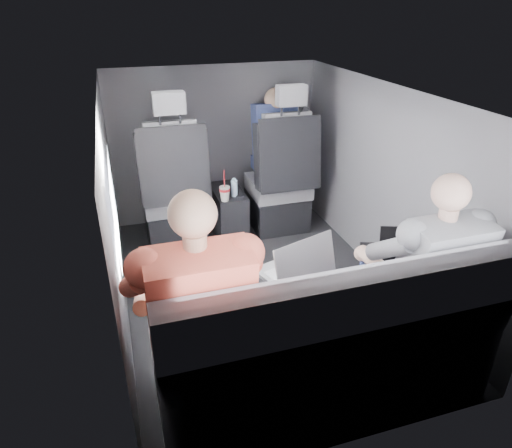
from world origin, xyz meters
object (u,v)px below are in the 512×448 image
object	(u,v)px
rear_bench	(328,357)
center_console	(228,212)
soda_cup	(225,193)
passenger_front_right	(275,138)
front_seat_left	(174,199)
passenger_rear_left	(196,313)
front_seat_right	(280,186)
water_bottle	(234,188)
passenger_rear_right	(418,275)
laptop_silver	(298,268)
laptop_white	(198,290)
laptop_black	(399,252)

from	to	relation	value
rear_bench	center_console	bearing A→B (deg)	90.00
soda_cup	passenger_front_right	distance (m)	0.75
center_console	passenger_front_right	size ratio (longest dim) A/B	0.65
front_seat_left	passenger_rear_left	size ratio (longest dim) A/B	1.02
front_seat_right	front_seat_left	bearing A→B (deg)	180.00
water_bottle	passenger_rear_right	bearing A→B (deg)	-74.16
center_console	passenger_rear_right	bearing A→B (deg)	-74.52
soda_cup	laptop_silver	distance (m)	1.45
laptop_silver	rear_bench	bearing A→B (deg)	-81.35
front_seat_left	laptop_white	size ratio (longest dim) A/B	3.00
soda_cup	passenger_rear_right	xyz separation A→B (m)	(0.58, -1.65, 0.15)
passenger_rear_right	passenger_front_right	distance (m)	2.07
laptop_white	passenger_rear_right	xyz separation A→B (m)	(1.07, -0.17, -0.02)
laptop_white	passenger_rear_left	world-z (taller)	passenger_rear_left
front_seat_right	center_console	xyz separation A→B (m)	(-0.45, 0.04, -0.20)
front_seat_right	soda_cup	bearing A→B (deg)	-163.63
laptop_white	passenger_rear_right	size ratio (longest dim) A/B	0.36
center_console	rear_bench	xyz separation A→B (m)	(-0.00, -1.94, 0.11)
center_console	passenger_front_right	world-z (taller)	passenger_front_right
front_seat_right	passenger_rear_right	distance (m)	1.82
rear_bench	passenger_rear_left	xyz separation A→B (m)	(-0.60, 0.09, 0.33)
water_bottle	front_seat_left	bearing A→B (deg)	169.66
laptop_black	water_bottle	bearing A→B (deg)	108.37
front_seat_right	passenger_rear_right	world-z (taller)	front_seat_right
water_bottle	passenger_rear_left	xyz separation A→B (m)	(-0.62, -1.72, 0.16)
rear_bench	laptop_black	bearing A→B (deg)	29.25
front_seat_right	passenger_rear_right	xyz separation A→B (m)	(0.06, -1.81, 0.21)
water_bottle	front_seat_right	bearing A→B (deg)	11.44
laptop_white	laptop_silver	xyz separation A→B (m)	(0.51, 0.04, 0.00)
water_bottle	laptop_silver	size ratio (longest dim) A/B	0.37
center_console	water_bottle	world-z (taller)	water_bottle
rear_bench	water_bottle	size ratio (longest dim) A/B	10.53
water_bottle	laptop_white	bearing A→B (deg)	-110.58
soda_cup	laptop_white	world-z (taller)	laptop_white
soda_cup	laptop_white	distance (m)	1.57
passenger_front_right	center_console	bearing A→B (deg)	-155.73
center_console	laptop_white	size ratio (longest dim) A/B	1.14
soda_cup	passenger_rear_left	world-z (taller)	passenger_rear_left
front_seat_right	passenger_rear_left	distance (m)	2.10
laptop_black	passenger_front_right	size ratio (longest dim) A/B	0.52
laptop_black	rear_bench	bearing A→B (deg)	-150.75
front_seat_right	passenger_rear_right	bearing A→B (deg)	-88.06
front_seat_left	front_seat_right	size ratio (longest dim) A/B	1.00
soda_cup	water_bottle	distance (m)	0.12
laptop_black	soda_cup	bearing A→B (deg)	112.44
rear_bench	water_bottle	xyz separation A→B (m)	(0.02, 1.82, 0.16)
center_console	passenger_rear_right	world-z (taller)	passenger_rear_right
water_bottle	passenger_rear_left	distance (m)	1.84
front_seat_left	passenger_rear_right	bearing A→B (deg)	-61.98
center_console	laptop_silver	distance (m)	1.69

